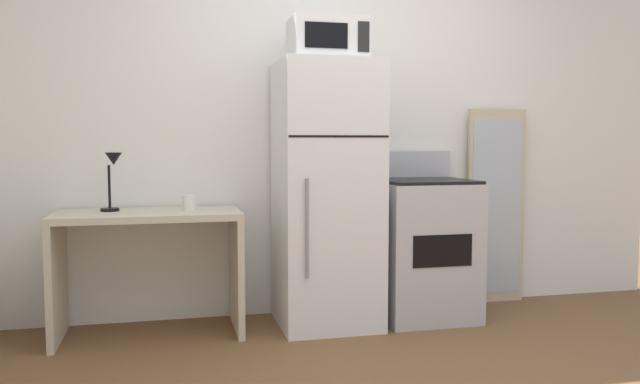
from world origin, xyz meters
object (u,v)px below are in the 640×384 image
refrigerator (327,195)px  microwave (327,40)px  coffee_mug (189,203)px  oven_range (423,247)px  leaning_mirror (496,206)px  desk_lamp (113,171)px  desk (149,250)px

refrigerator → microwave: size_ratio=3.62×
coffee_mug → oven_range: (1.52, -0.02, -0.33)m
coffee_mug → refrigerator: size_ratio=0.06×
microwave → leaning_mirror: size_ratio=0.33×
oven_range → leaning_mirror: (0.67, 0.26, 0.23)m
desk_lamp → refrigerator: bearing=-4.0°
microwave → oven_range: 1.49m
desk → oven_range: oven_range is taller
refrigerator → desk: bearing=178.3°
desk_lamp → leaning_mirror: size_ratio=0.25×
coffee_mug → microwave: size_ratio=0.21×
desk → coffee_mug: 0.37m
desk_lamp → oven_range: bearing=-2.3°
desk_lamp → microwave: 1.53m
desk_lamp → desk: bearing=-15.9°
coffee_mug → oven_range: 1.56m
desk → microwave: (1.09, -0.05, 1.28)m
microwave → oven_range: (0.67, 0.03, -1.33)m
desk → coffee_mug: bearing=0.1°
leaning_mirror → microwave: bearing=-167.8°
coffee_mug → refrigerator: 0.86m
desk_lamp → coffee_mug: (0.44, -0.06, -0.19)m
desk_lamp → oven_range: 2.03m
oven_range → leaning_mirror: leaning_mirror is taller
desk_lamp → coffee_mug: desk_lamp is taller
leaning_mirror → oven_range: bearing=-159.1°
microwave → desk: bearing=177.2°
desk_lamp → microwave: size_ratio=0.77×
refrigerator → microwave: (0.00, -0.02, 0.96)m
refrigerator → oven_range: refrigerator is taller
oven_range → desk_lamp: bearing=177.7°
desk_lamp → refrigerator: size_ratio=0.21×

